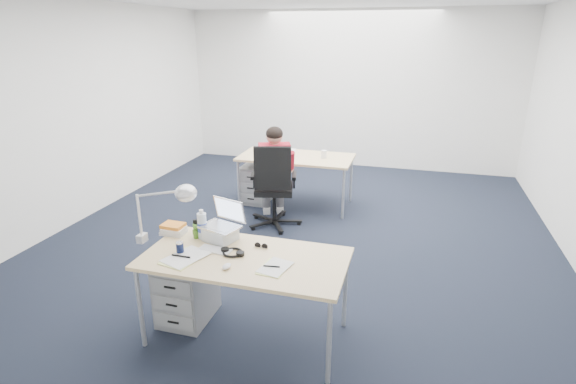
{
  "coord_description": "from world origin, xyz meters",
  "views": [
    {
      "loc": [
        1.24,
        -4.81,
        2.37
      ],
      "look_at": [
        0.05,
        -0.66,
        0.85
      ],
      "focal_mm": 28.0,
      "sensor_mm": 36.0,
      "label": 1
    }
  ],
  "objects_px": {
    "drawer_pedestal_near": "(187,290)",
    "silver_laptop": "(220,222)",
    "desk_far": "(296,159)",
    "sunglasses": "(261,246)",
    "seated_person": "(274,174)",
    "dark_laptop": "(274,150)",
    "drawer_pedestal_far": "(257,183)",
    "computer_mouse": "(227,266)",
    "office_chair": "(274,203)",
    "bear_figurine": "(196,231)",
    "desk_near": "(245,262)",
    "cordless_phone": "(195,227)",
    "water_bottle": "(202,224)",
    "desk_lamp": "(157,212)",
    "book_stack": "(173,229)",
    "can_koozie": "(180,248)",
    "far_cup": "(324,154)",
    "wireless_keyboard": "(215,250)",
    "headphones": "(233,252)"
  },
  "relations": [
    {
      "from": "drawer_pedestal_far",
      "to": "can_koozie",
      "type": "xyz_separation_m",
      "value": [
        0.49,
        -3.12,
        0.5
      ]
    },
    {
      "from": "headphones",
      "to": "book_stack",
      "type": "bearing_deg",
      "value": 172.33
    },
    {
      "from": "desk_lamp",
      "to": "far_cup",
      "type": "relative_size",
      "value": 5.22
    },
    {
      "from": "seated_person",
      "to": "desk_lamp",
      "type": "distance_m",
      "value": 2.42
    },
    {
      "from": "drawer_pedestal_near",
      "to": "headphones",
      "type": "xyz_separation_m",
      "value": [
        0.48,
        -0.08,
        0.47
      ]
    },
    {
      "from": "office_chair",
      "to": "far_cup",
      "type": "relative_size",
      "value": 10.15
    },
    {
      "from": "drawer_pedestal_near",
      "to": "silver_laptop",
      "type": "xyz_separation_m",
      "value": [
        0.29,
        0.12,
        0.62
      ]
    },
    {
      "from": "desk_far",
      "to": "sunglasses",
      "type": "relative_size",
      "value": 13.87
    },
    {
      "from": "drawer_pedestal_far",
      "to": "cordless_phone",
      "type": "bearing_deg",
      "value": -80.92
    },
    {
      "from": "desk_near",
      "to": "drawer_pedestal_near",
      "type": "distance_m",
      "value": 0.72
    },
    {
      "from": "water_bottle",
      "to": "sunglasses",
      "type": "distance_m",
      "value": 0.55
    },
    {
      "from": "desk_near",
      "to": "desk_lamp",
      "type": "distance_m",
      "value": 0.82
    },
    {
      "from": "silver_laptop",
      "to": "bear_figurine",
      "type": "height_order",
      "value": "silver_laptop"
    },
    {
      "from": "silver_laptop",
      "to": "water_bottle",
      "type": "xyz_separation_m",
      "value": [
        -0.16,
        0.0,
        -0.04
      ]
    },
    {
      "from": "wireless_keyboard",
      "to": "sunglasses",
      "type": "distance_m",
      "value": 0.37
    },
    {
      "from": "drawer_pedestal_near",
      "to": "seated_person",
      "type": "bearing_deg",
      "value": 88.39
    },
    {
      "from": "seated_person",
      "to": "dark_laptop",
      "type": "height_order",
      "value": "seated_person"
    },
    {
      "from": "computer_mouse",
      "to": "desk_lamp",
      "type": "distance_m",
      "value": 0.77
    },
    {
      "from": "book_stack",
      "to": "desk_lamp",
      "type": "height_order",
      "value": "desk_lamp"
    },
    {
      "from": "wireless_keyboard",
      "to": "desk_lamp",
      "type": "relative_size",
      "value": 0.47
    },
    {
      "from": "desk_near",
      "to": "office_chair",
      "type": "height_order",
      "value": "office_chair"
    },
    {
      "from": "seated_person",
      "to": "book_stack",
      "type": "height_order",
      "value": "seated_person"
    },
    {
      "from": "drawer_pedestal_far",
      "to": "computer_mouse",
      "type": "height_order",
      "value": "computer_mouse"
    },
    {
      "from": "book_stack",
      "to": "computer_mouse",
      "type": "bearing_deg",
      "value": -32.61
    },
    {
      "from": "computer_mouse",
      "to": "water_bottle",
      "type": "height_order",
      "value": "water_bottle"
    },
    {
      "from": "silver_laptop",
      "to": "can_koozie",
      "type": "distance_m",
      "value": 0.39
    },
    {
      "from": "book_stack",
      "to": "sunglasses",
      "type": "bearing_deg",
      "value": -2.97
    },
    {
      "from": "wireless_keyboard",
      "to": "sunglasses",
      "type": "height_order",
      "value": "sunglasses"
    },
    {
      "from": "headphones",
      "to": "sunglasses",
      "type": "relative_size",
      "value": 1.82
    },
    {
      "from": "can_koozie",
      "to": "water_bottle",
      "type": "xyz_separation_m",
      "value": [
        0.04,
        0.31,
        0.08
      ]
    },
    {
      "from": "sunglasses",
      "to": "office_chair",
      "type": "bearing_deg",
      "value": 109.23
    },
    {
      "from": "water_bottle",
      "to": "sunglasses",
      "type": "relative_size",
      "value": 2.23
    },
    {
      "from": "office_chair",
      "to": "bear_figurine",
      "type": "distance_m",
      "value": 2.08
    },
    {
      "from": "headphones",
      "to": "desk_lamp",
      "type": "distance_m",
      "value": 0.69
    },
    {
      "from": "bear_figurine",
      "to": "cordless_phone",
      "type": "distance_m",
      "value": 0.09
    },
    {
      "from": "book_stack",
      "to": "headphones",
      "type": "bearing_deg",
      "value": -18.25
    },
    {
      "from": "desk_near",
      "to": "desk_far",
      "type": "height_order",
      "value": "same"
    },
    {
      "from": "bear_figurine",
      "to": "water_bottle",
      "type": "bearing_deg",
      "value": 7.81
    },
    {
      "from": "drawer_pedestal_near",
      "to": "water_bottle",
      "type": "xyz_separation_m",
      "value": [
        0.12,
        0.13,
        0.58
      ]
    },
    {
      "from": "drawer_pedestal_near",
      "to": "computer_mouse",
      "type": "distance_m",
      "value": 0.77
    },
    {
      "from": "computer_mouse",
      "to": "headphones",
      "type": "relative_size",
      "value": 0.43
    },
    {
      "from": "bear_figurine",
      "to": "desk_lamp",
      "type": "distance_m",
      "value": 0.37
    },
    {
      "from": "desk_far",
      "to": "bear_figurine",
      "type": "xyz_separation_m",
      "value": [
        -0.12,
        -2.85,
        0.11
      ]
    },
    {
      "from": "computer_mouse",
      "to": "headphones",
      "type": "xyz_separation_m",
      "value": [
        -0.05,
        0.23,
        0.0
      ]
    },
    {
      "from": "seated_person",
      "to": "sunglasses",
      "type": "height_order",
      "value": "seated_person"
    },
    {
      "from": "sunglasses",
      "to": "dark_laptop",
      "type": "bearing_deg",
      "value": 109.67
    },
    {
      "from": "desk_near",
      "to": "cordless_phone",
      "type": "relative_size",
      "value": 12.18
    },
    {
      "from": "seated_person",
      "to": "silver_laptop",
      "type": "bearing_deg",
      "value": -105.6
    },
    {
      "from": "drawer_pedestal_near",
      "to": "dark_laptop",
      "type": "relative_size",
      "value": 1.75
    },
    {
      "from": "seated_person",
      "to": "can_koozie",
      "type": "bearing_deg",
      "value": -111.13
    }
  ]
}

